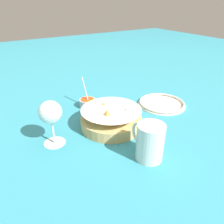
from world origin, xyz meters
TOP-DOWN VIEW (x-y plane):
  - ground_plane at (0.00, 0.00)m, footprint 4.00×4.00m
  - food_basket at (0.03, -0.00)m, footprint 0.22×0.22m
  - sauce_cup at (0.22, 0.00)m, footprint 0.08×0.07m
  - wine_glass at (0.04, 0.21)m, footprint 0.07×0.07m
  - beer_mug at (-0.17, -0.00)m, footprint 0.12×0.08m
  - side_plate at (0.06, -0.28)m, footprint 0.20×0.20m

SIDE VIEW (x-z plane):
  - ground_plane at x=0.00m, z-range 0.00..0.00m
  - side_plate at x=0.06m, z-range 0.00..0.01m
  - sauce_cup at x=0.22m, z-range -0.04..0.08m
  - food_basket at x=0.03m, z-range -0.01..0.08m
  - beer_mug at x=-0.17m, z-range 0.00..0.11m
  - wine_glass at x=0.04m, z-range 0.03..0.18m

